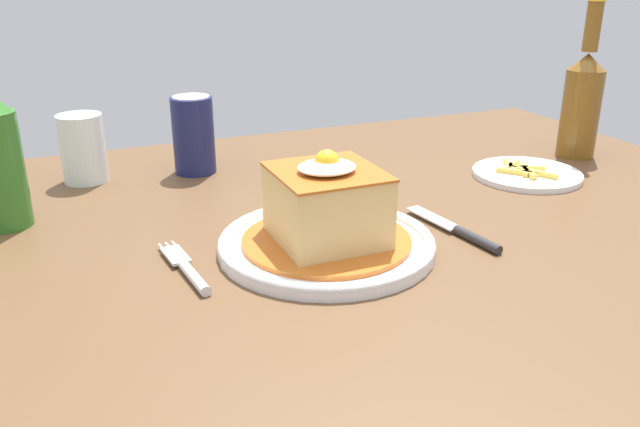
{
  "coord_description": "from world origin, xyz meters",
  "views": [
    {
      "loc": [
        -0.28,
        -0.71,
        1.08
      ],
      "look_at": [
        0.01,
        -0.04,
        0.79
      ],
      "focal_mm": 36.86,
      "sensor_mm": 36.0,
      "label": 1
    }
  ],
  "objects_px": {
    "beer_bottle_amber": "(582,100)",
    "soda_can": "(193,135)",
    "fork": "(188,270)",
    "side_plate_fries": "(526,174)",
    "drinking_glass": "(83,153)",
    "main_plate": "(327,243)",
    "knife": "(464,233)"
  },
  "relations": [
    {
      "from": "main_plate",
      "to": "soda_can",
      "type": "bearing_deg",
      "value": 101.41
    },
    {
      "from": "main_plate",
      "to": "beer_bottle_amber",
      "type": "distance_m",
      "value": 0.6
    },
    {
      "from": "main_plate",
      "to": "knife",
      "type": "relative_size",
      "value": 1.56
    },
    {
      "from": "main_plate",
      "to": "side_plate_fries",
      "type": "xyz_separation_m",
      "value": [
        0.4,
        0.13,
        -0.0
      ]
    },
    {
      "from": "soda_can",
      "to": "beer_bottle_amber",
      "type": "xyz_separation_m",
      "value": [
        0.63,
        -0.17,
        0.04
      ]
    },
    {
      "from": "beer_bottle_amber",
      "to": "side_plate_fries",
      "type": "xyz_separation_m",
      "value": [
        -0.16,
        -0.06,
        -0.09
      ]
    },
    {
      "from": "soda_can",
      "to": "drinking_glass",
      "type": "height_order",
      "value": "soda_can"
    },
    {
      "from": "fork",
      "to": "beer_bottle_amber",
      "type": "height_order",
      "value": "beer_bottle_amber"
    },
    {
      "from": "fork",
      "to": "side_plate_fries",
      "type": "relative_size",
      "value": 0.83
    },
    {
      "from": "soda_can",
      "to": "drinking_glass",
      "type": "xyz_separation_m",
      "value": [
        -0.17,
        0.02,
        -0.02
      ]
    },
    {
      "from": "fork",
      "to": "soda_can",
      "type": "relative_size",
      "value": 1.14
    },
    {
      "from": "main_plate",
      "to": "drinking_glass",
      "type": "xyz_separation_m",
      "value": [
        -0.24,
        0.38,
        0.04
      ]
    },
    {
      "from": "fork",
      "to": "side_plate_fries",
      "type": "bearing_deg",
      "value": 13.0
    },
    {
      "from": "beer_bottle_amber",
      "to": "soda_can",
      "type": "bearing_deg",
      "value": 165.1
    },
    {
      "from": "main_plate",
      "to": "soda_can",
      "type": "height_order",
      "value": "soda_can"
    },
    {
      "from": "main_plate",
      "to": "knife",
      "type": "height_order",
      "value": "main_plate"
    },
    {
      "from": "soda_can",
      "to": "beer_bottle_amber",
      "type": "height_order",
      "value": "beer_bottle_amber"
    },
    {
      "from": "knife",
      "to": "beer_bottle_amber",
      "type": "height_order",
      "value": "beer_bottle_amber"
    },
    {
      "from": "drinking_glass",
      "to": "side_plate_fries",
      "type": "height_order",
      "value": "drinking_glass"
    },
    {
      "from": "soda_can",
      "to": "side_plate_fries",
      "type": "distance_m",
      "value": 0.53
    },
    {
      "from": "beer_bottle_amber",
      "to": "side_plate_fries",
      "type": "bearing_deg",
      "value": -158.18
    },
    {
      "from": "soda_can",
      "to": "side_plate_fries",
      "type": "relative_size",
      "value": 0.73
    },
    {
      "from": "drinking_glass",
      "to": "soda_can",
      "type": "bearing_deg",
      "value": -7.24
    },
    {
      "from": "beer_bottle_amber",
      "to": "side_plate_fries",
      "type": "height_order",
      "value": "beer_bottle_amber"
    },
    {
      "from": "beer_bottle_amber",
      "to": "drinking_glass",
      "type": "relative_size",
      "value": 2.53
    },
    {
      "from": "main_plate",
      "to": "drinking_glass",
      "type": "height_order",
      "value": "drinking_glass"
    },
    {
      "from": "fork",
      "to": "knife",
      "type": "distance_m",
      "value": 0.34
    },
    {
      "from": "main_plate",
      "to": "fork",
      "type": "xyz_separation_m",
      "value": [
        -0.17,
        0.0,
        -0.0
      ]
    },
    {
      "from": "main_plate",
      "to": "fork",
      "type": "relative_size",
      "value": 1.82
    },
    {
      "from": "drinking_glass",
      "to": "fork",
      "type": "bearing_deg",
      "value": -79.05
    },
    {
      "from": "side_plate_fries",
      "to": "drinking_glass",
      "type": "bearing_deg",
      "value": 158.62
    },
    {
      "from": "knife",
      "to": "beer_bottle_amber",
      "type": "distance_m",
      "value": 0.46
    }
  ]
}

